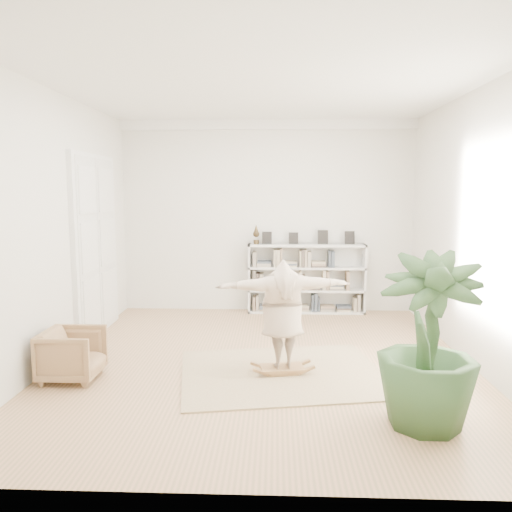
% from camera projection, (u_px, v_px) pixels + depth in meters
% --- Properties ---
extents(floor, '(6.00, 6.00, 0.00)m').
position_uv_depth(floor, '(263.00, 361.00, 6.74)').
color(floor, '#9B7C50').
rests_on(floor, ground).
extents(room_shell, '(6.00, 6.00, 6.00)m').
position_uv_depth(room_shell, '(267.00, 125.00, 9.20)').
color(room_shell, silver).
rests_on(room_shell, floor).
extents(doors, '(0.09, 1.78, 2.92)m').
position_uv_depth(doors, '(96.00, 247.00, 7.95)').
color(doors, white).
rests_on(doors, floor).
extents(bookshelf, '(2.20, 0.35, 1.64)m').
position_uv_depth(bookshelf, '(306.00, 279.00, 9.42)').
color(bookshelf, silver).
rests_on(bookshelf, floor).
extents(armchair, '(0.69, 0.67, 0.62)m').
position_uv_depth(armchair, '(72.00, 354.00, 6.06)').
color(armchair, tan).
rests_on(armchair, floor).
extents(rug, '(2.81, 2.40, 0.02)m').
position_uv_depth(rug, '(282.00, 373.00, 6.27)').
color(rug, tan).
rests_on(rug, floor).
extents(rocker_board, '(0.58, 0.41, 0.11)m').
position_uv_depth(rocker_board, '(282.00, 368.00, 6.27)').
color(rocker_board, '#925F3A').
rests_on(rocker_board, rug).
extents(person, '(1.72, 0.73, 1.36)m').
position_uv_depth(person, '(283.00, 311.00, 6.17)').
color(person, '#C7AE95').
rests_on(person, rocker_board).
extents(houseplant, '(1.18, 1.18, 1.71)m').
position_uv_depth(houseplant, '(428.00, 341.00, 4.78)').
color(houseplant, '#2D4D26').
rests_on(houseplant, floor).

